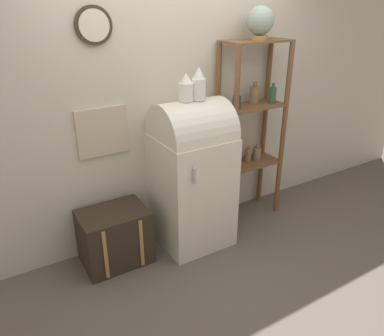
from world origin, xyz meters
TOP-DOWN VIEW (x-y plane):
  - ground_plane at (0.00, 0.00)m, footprint 12.00×12.00m
  - wall_back at (-0.01, 0.57)m, footprint 7.00×0.09m
  - refrigerator at (-0.00, 0.24)m, footprint 0.64×0.64m
  - suitcase_trunk at (-0.76, 0.30)m, footprint 0.58×0.43m
  - shelf_unit at (0.77, 0.36)m, footprint 0.67×0.34m
  - globe at (0.77, 0.34)m, footprint 0.25×0.25m
  - vase_left at (-0.06, 0.25)m, footprint 0.12×0.12m
  - vase_center at (0.06, 0.23)m, footprint 0.12×0.12m

SIDE VIEW (x-z plane):
  - ground_plane at x=0.00m, z-range 0.00..0.00m
  - suitcase_trunk at x=-0.76m, z-range 0.00..0.50m
  - refrigerator at x=0.00m, z-range 0.03..1.41m
  - shelf_unit at x=0.77m, z-range 0.13..1.94m
  - wall_back at x=-0.01m, z-range 0.00..2.70m
  - vase_left at x=-0.06m, z-range 1.37..1.60m
  - vase_center at x=0.06m, z-range 1.37..1.64m
  - globe at x=0.77m, z-range 1.83..2.12m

